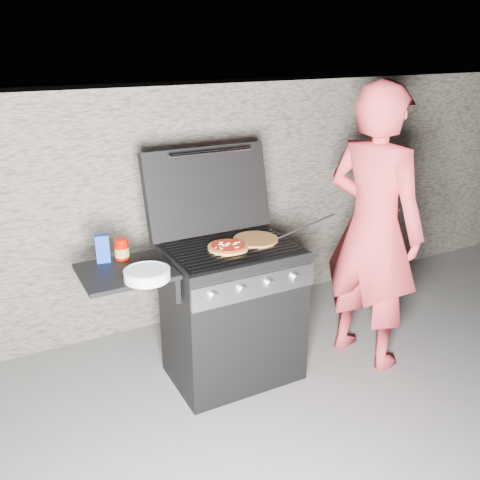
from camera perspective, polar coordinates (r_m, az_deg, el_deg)
name	(u,v)px	position (r m, az deg, el deg)	size (l,w,h in m)	color
ground	(233,373)	(3.70, -0.71, -14.01)	(50.00, 50.00, 0.00)	#5D5956
stone_wall	(171,204)	(4.18, -7.33, 3.82)	(8.00, 0.35, 1.80)	gray
gas_grill	(197,322)	(3.37, -4.58, -8.74)	(1.34, 0.79, 0.91)	black
pizza_topped	(228,246)	(3.24, -1.27, -0.70)	(0.25, 0.25, 0.03)	#DF884B
pizza_plain	(256,239)	(3.37, 1.69, 0.06)	(0.28, 0.28, 0.02)	tan
sauce_jar	(122,249)	(3.17, -12.51, -0.93)	(0.08, 0.08, 0.13)	#990700
blue_carton	(102,249)	(3.14, -14.46, -0.89)	(0.08, 0.04, 0.16)	navy
plate_stack	(147,274)	(2.89, -9.89, -3.63)	(0.25, 0.25, 0.06)	silver
person	(373,229)	(3.58, 14.01, 1.15)	(0.69, 0.45, 1.89)	#D1373D
tongs	(304,226)	(3.49, 6.84, 1.47)	(0.01, 0.01, 0.51)	black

